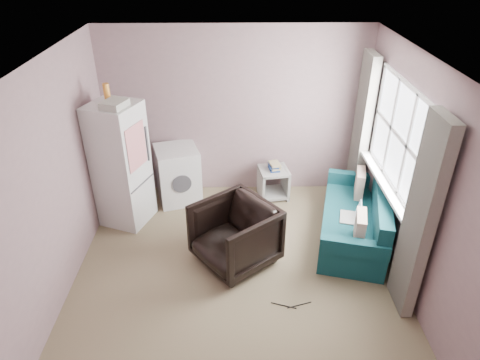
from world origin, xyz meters
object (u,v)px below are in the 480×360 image
object	(u,v)px
side_table	(273,181)
armchair	(235,232)
fridge	(121,165)
washing_machine	(178,173)
sofa	(358,221)

from	to	relation	value
side_table	armchair	bearing A→B (deg)	-111.70
armchair	fridge	distance (m)	1.81
washing_machine	side_table	distance (m)	1.43
fridge	sofa	xyz separation A→B (m)	(3.09, -0.51, -0.59)
armchair	side_table	bearing A→B (deg)	120.44
side_table	washing_machine	bearing A→B (deg)	-178.20
side_table	sofa	distance (m)	1.46
fridge	washing_machine	bearing A→B (deg)	58.46
washing_machine	armchair	bearing A→B (deg)	-76.70
armchair	side_table	distance (m)	1.60
armchair	side_table	size ratio (longest dim) A/B	1.50
armchair	sofa	size ratio (longest dim) A/B	0.47
side_table	sofa	size ratio (longest dim) A/B	0.31
fridge	sofa	size ratio (longest dim) A/B	1.05
washing_machine	fridge	bearing A→B (deg)	-159.11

